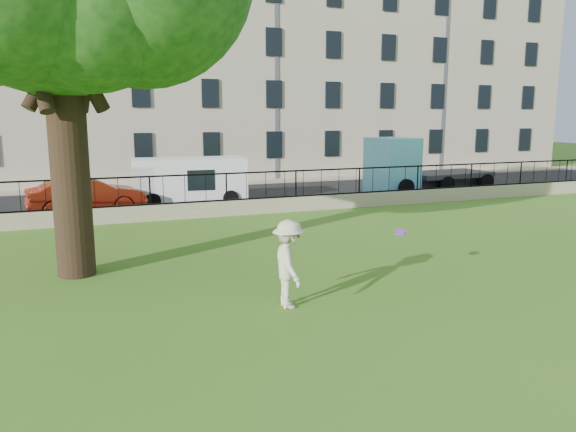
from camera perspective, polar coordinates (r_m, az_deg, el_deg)
name	(u,v)px	position (r m, az deg, el deg)	size (l,w,h in m)	color
ground	(377,312)	(11.94, 9.02, -9.61)	(120.00, 120.00, 0.00)	#43761C
retaining_wall	(227,208)	(22.73, -6.24, 0.80)	(50.00, 0.40, 0.60)	gray
iron_railing	(226,187)	(22.60, -6.28, 2.93)	(50.00, 0.05, 1.13)	black
street	(202,199)	(27.29, -8.77, 1.71)	(60.00, 9.00, 0.01)	black
sidewalk	(182,185)	(32.33, -10.76, 3.09)	(60.00, 1.40, 0.12)	gray
building_row	(161,68)	(37.78, -12.73, 14.46)	(56.40, 10.40, 13.80)	#BCAC96
man	(289,264)	(11.83, 0.09, -4.89)	(1.21, 0.70, 1.88)	beige
frisbee	(401,232)	(13.54, 11.36, -1.61)	(0.27, 0.27, 0.03)	purple
red_sedan	(87,196)	(24.31, -19.76, 1.96)	(1.60, 4.60, 1.52)	maroon
white_van	(190,181)	(25.73, -9.97, 3.49)	(4.97, 1.94, 2.09)	white
blue_truck	(429,164)	(30.52, 14.17, 5.12)	(6.81, 2.42, 2.86)	#62BFE7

